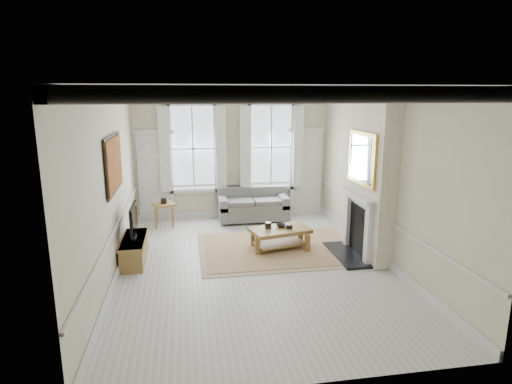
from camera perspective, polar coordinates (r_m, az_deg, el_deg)
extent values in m
plane|color=#B7B5AD|center=(8.56, -0.28, -9.77)|extent=(7.20, 7.20, 0.00)
plane|color=white|center=(7.90, -0.31, 13.63)|extent=(7.20, 7.20, 0.00)
plane|color=beige|center=(11.58, -3.16, 4.96)|extent=(5.20, 0.00, 5.20)
plane|color=beige|center=(8.07, -18.84, 0.77)|extent=(0.00, 7.20, 7.20)
plane|color=beige|center=(8.85, 16.58, 1.95)|extent=(0.00, 7.20, 7.20)
cube|color=silver|center=(11.58, -13.24, 1.88)|extent=(0.90, 0.08, 2.30)
cube|color=silver|center=(12.02, 6.66, 2.54)|extent=(0.90, 0.08, 2.30)
cube|color=#A75E1C|center=(8.29, -18.42, 3.58)|extent=(0.05, 1.66, 1.06)
cube|color=beige|center=(8.95, 15.02, 2.17)|extent=(0.35, 1.70, 3.38)
cube|color=black|center=(9.24, 11.98, -8.15)|extent=(0.55, 1.50, 0.05)
cube|color=silver|center=(8.65, 14.72, -5.89)|extent=(0.10, 0.18, 1.15)
cube|color=silver|center=(9.61, 12.06, -3.84)|extent=(0.10, 0.18, 1.15)
cube|color=silver|center=(8.92, 13.26, -0.39)|extent=(0.20, 1.45, 0.06)
cube|color=black|center=(9.15, 13.57, -4.94)|extent=(0.02, 0.92, 1.00)
cube|color=gold|center=(8.81, 13.88, 4.38)|extent=(0.06, 1.26, 1.06)
cube|color=slate|center=(11.39, -0.39, -2.52)|extent=(1.82, 0.88, 0.41)
cube|color=slate|center=(11.63, -0.66, -0.33)|extent=(1.82, 0.20, 0.44)
cube|color=slate|center=(11.24, -4.46, -1.48)|extent=(0.20, 0.88, 0.30)
cube|color=slate|center=(11.48, 3.59, -1.15)|extent=(0.20, 0.88, 0.30)
cylinder|color=brown|center=(11.06, -4.17, -4.26)|extent=(0.06, 0.06, 0.08)
cylinder|color=brown|center=(11.90, 3.12, -2.99)|extent=(0.06, 0.06, 0.08)
cube|color=brown|center=(11.10, -12.17, -1.63)|extent=(0.64, 0.64, 0.06)
cube|color=brown|center=(11.00, -13.15, -3.42)|extent=(0.05, 0.05, 0.54)
cube|color=brown|center=(10.98, -11.13, -3.35)|extent=(0.05, 0.05, 0.54)
cube|color=brown|center=(11.38, -13.03, -2.88)|extent=(0.05, 0.05, 0.54)
cube|color=brown|center=(11.36, -11.09, -2.81)|extent=(0.05, 0.05, 0.54)
cube|color=tan|center=(9.44, 3.17, -7.50)|extent=(3.50, 2.60, 0.02)
cube|color=brown|center=(9.30, 3.21, -5.11)|extent=(1.37, 0.98, 0.08)
cube|color=brown|center=(9.04, 0.30, -7.20)|extent=(0.10, 0.10, 0.39)
cube|color=brown|center=(9.26, 6.71, -6.78)|extent=(0.10, 0.10, 0.39)
cube|color=brown|center=(9.52, -0.24, -6.13)|extent=(0.10, 0.10, 0.39)
cube|color=brown|center=(9.74, 5.86, -5.76)|extent=(0.10, 0.10, 0.39)
cylinder|color=black|center=(9.26, 1.63, -4.47)|extent=(0.13, 0.13, 0.13)
cylinder|color=black|center=(9.27, 4.49, -4.62)|extent=(0.13, 0.13, 0.09)
imported|color=black|center=(9.38, 3.38, -4.51)|extent=(0.25, 0.25, 0.06)
cube|color=brown|center=(9.04, -15.90, -7.39)|extent=(0.43, 1.35, 0.48)
cube|color=black|center=(8.95, -15.87, -5.85)|extent=(0.08, 0.30, 0.03)
cube|color=black|center=(8.84, -16.03, -3.45)|extent=(0.05, 0.90, 0.55)
cube|color=black|center=(8.83, -15.83, -3.45)|extent=(0.01, 0.83, 0.49)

